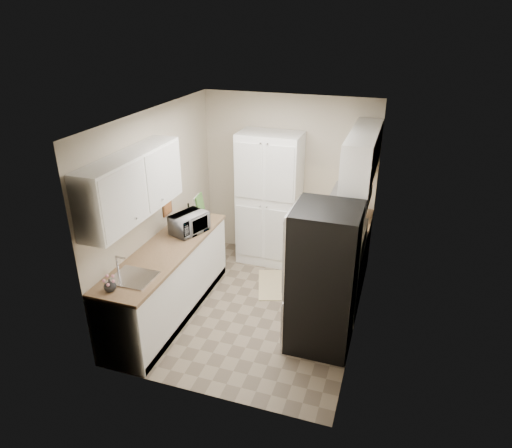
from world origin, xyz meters
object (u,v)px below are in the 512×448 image
Objects in this scene: microwave at (189,223)px; toaster_oven at (356,212)px; electric_range at (336,273)px; refrigerator at (323,279)px; pantry_cabinet at (269,199)px; wine_bottle at (189,214)px.

microwave is 1.37× the size of toaster_oven.
toaster_oven is at bearing 81.97° from electric_range.
microwave is at bearing -170.44° from electric_range.
electric_range is 0.88m from refrigerator.
refrigerator is at bearing -97.87° from toaster_oven.
refrigerator is (1.14, -1.73, -0.15)m from pantry_cabinet.
wine_bottle is (-0.14, 0.27, -0.00)m from microwave.
refrigerator is 3.65× the size of microwave.
wine_bottle is (-2.02, -0.04, 0.57)m from electric_range.
pantry_cabinet is 4.29× the size of microwave.
electric_range reaches higher than toaster_oven.
refrigerator is at bearing -56.54° from pantry_cabinet.
microwave is at bearing -63.22° from wine_bottle.
wine_bottle reaches higher than electric_range.
electric_range is 2.10m from wine_bottle.
electric_range is at bearing -100.60° from toaster_oven.
pantry_cabinet is 2.07m from refrigerator.
electric_range is at bearing -38.22° from pantry_cabinet.
electric_range is (1.17, -0.93, -0.52)m from pantry_cabinet.
toaster_oven is (0.15, 1.62, 0.17)m from refrigerator.
pantry_cabinet is at bearing 172.66° from toaster_oven.
refrigerator is at bearing -84.66° from microwave.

